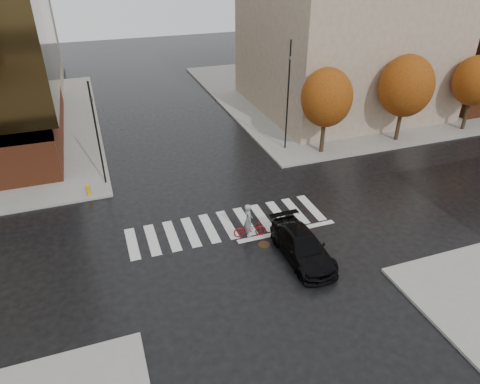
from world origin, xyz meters
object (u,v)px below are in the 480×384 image
at_px(traffic_light_ne, 288,88).
at_px(fire_hydrant, 88,189).
at_px(sedan, 302,246).
at_px(cyclist, 249,226).
at_px(traffic_light_nw, 96,128).

distance_m(traffic_light_ne, fire_hydrant, 15.89).
distance_m(sedan, traffic_light_ne, 14.25).
height_order(cyclist, traffic_light_nw, traffic_light_nw).
bearing_deg(traffic_light_nw, cyclist, 14.89).
xyz_separation_m(traffic_light_nw, traffic_light_ne, (13.93, 1.10, 0.91)).
relative_size(sedan, cyclist, 2.35).
bearing_deg(cyclist, traffic_light_ne, -24.43).
bearing_deg(traffic_light_nw, fire_hydrant, -62.77).
distance_m(traffic_light_nw, fire_hydrant, 3.93).
height_order(sedan, fire_hydrant, sedan).
relative_size(traffic_light_ne, fire_hydrant, 10.53).
bearing_deg(traffic_light_ne, traffic_light_nw, 23.28).
height_order(traffic_light_ne, fire_hydrant, traffic_light_ne).
bearing_deg(sedan, traffic_light_ne, 68.16).
bearing_deg(fire_hydrant, cyclist, -42.35).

